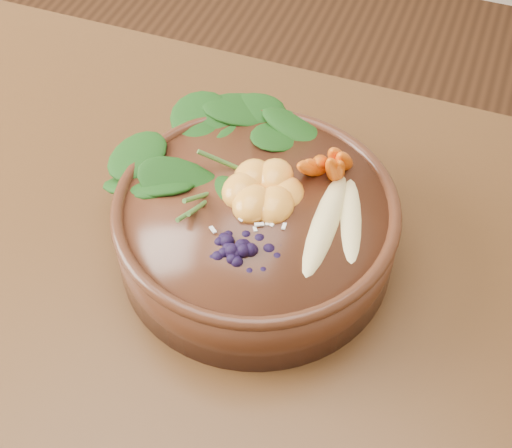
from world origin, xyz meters
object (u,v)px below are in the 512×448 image
(carrot_cluster, at_px, (328,135))
(blueberry_pile, at_px, (239,237))
(mandarin_cluster, at_px, (263,182))
(banana_halves, at_px, (339,212))
(stoneware_bowl, at_px, (256,230))
(dining_table, at_px, (47,297))
(kale_heap, at_px, (233,140))

(carrot_cluster, bearing_deg, blueberry_pile, -109.55)
(mandarin_cluster, relative_size, blueberry_pile, 0.69)
(banana_halves, height_order, mandarin_cluster, mandarin_cluster)
(mandarin_cluster, bearing_deg, carrot_cluster, 52.84)
(stoneware_bowl, bearing_deg, mandarin_cluster, 86.31)
(dining_table, relative_size, carrot_cluster, 18.25)
(kale_heap, height_order, blueberry_pile, kale_heap)
(kale_heap, xyz_separation_m, carrot_cluster, (0.11, 0.02, 0.02))
(kale_heap, bearing_deg, stoneware_bowl, -50.48)
(dining_table, relative_size, stoneware_bowl, 5.04)
(kale_heap, distance_m, mandarin_cluster, 0.07)
(dining_table, bearing_deg, banana_halves, 16.75)
(dining_table, height_order, blueberry_pile, blueberry_pile)
(stoneware_bowl, height_order, carrot_cluster, carrot_cluster)
(stoneware_bowl, xyz_separation_m, banana_halves, (0.09, 0.01, 0.06))
(banana_halves, xyz_separation_m, mandarin_cluster, (-0.09, 0.01, 0.00))
(dining_table, relative_size, kale_heap, 7.69)
(dining_table, distance_m, mandarin_cluster, 0.34)
(stoneware_bowl, distance_m, blueberry_pile, 0.09)
(dining_table, distance_m, banana_halves, 0.41)
(stoneware_bowl, distance_m, banana_halves, 0.11)
(banana_halves, distance_m, blueberry_pile, 0.11)
(banana_halves, bearing_deg, stoneware_bowl, -177.26)
(stoneware_bowl, xyz_separation_m, mandarin_cluster, (0.00, 0.02, 0.06))
(banana_halves, bearing_deg, carrot_cluster, 113.06)
(kale_heap, bearing_deg, dining_table, -141.72)
(banana_halves, relative_size, mandarin_cluster, 1.79)
(kale_heap, bearing_deg, banana_halves, -20.90)
(carrot_cluster, bearing_deg, banana_halves, -66.94)
(carrot_cluster, bearing_deg, mandarin_cluster, -129.81)
(stoneware_bowl, relative_size, kale_heap, 1.53)
(mandarin_cluster, bearing_deg, stoneware_bowl, -93.69)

